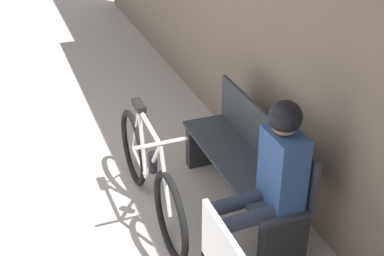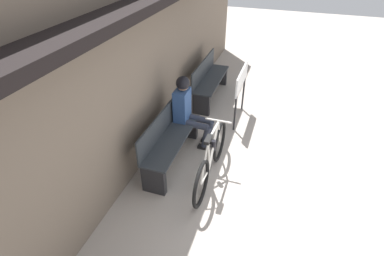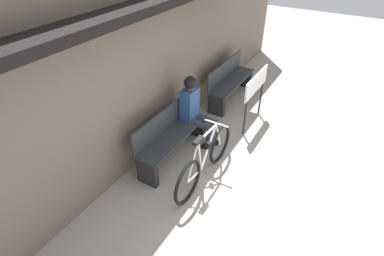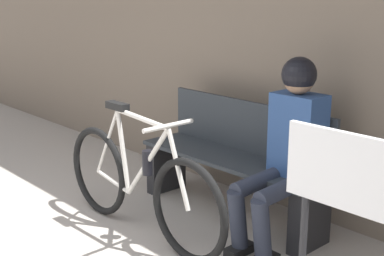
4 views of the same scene
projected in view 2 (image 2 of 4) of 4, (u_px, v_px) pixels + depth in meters
name	position (u px, v px, depth m)	size (l,w,h in m)	color
ground_plane	(325.00, 211.00, 4.15)	(24.00, 24.00, 0.00)	#ADA399
storefront_wall	(125.00, 72.00, 3.98)	(12.00, 0.56, 3.20)	#756656
park_bench_near	(169.00, 140.00, 4.83)	(1.59, 0.42, 0.87)	#2D3338
bicycle	(211.00, 159.00, 4.49)	(1.72, 0.40, 0.92)	black
person_seated	(188.00, 107.00, 5.07)	(0.34, 0.66, 1.28)	#2D3342
park_bench_far	(209.00, 81.00, 6.67)	(1.63, 0.42, 0.87)	#2D3338
signboard	(242.00, 82.00, 5.67)	(1.05, 0.04, 1.09)	#232326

